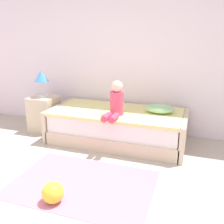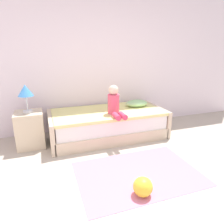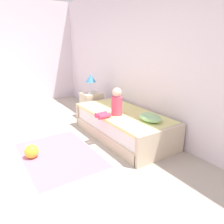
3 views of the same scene
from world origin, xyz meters
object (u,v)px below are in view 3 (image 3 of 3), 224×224
object	(u,v)px
child_figure	(115,104)
pillow	(150,117)
toy_ball	(32,151)
bed	(123,125)
nightstand	(92,105)
table_lamp	(91,79)

from	to	relation	value
child_figure	pillow	bearing A→B (deg)	29.45
pillow	toy_ball	world-z (taller)	pillow
bed	nightstand	xyz separation A→B (m)	(-1.35, 0.04, 0.05)
table_lamp	toy_ball	world-z (taller)	table_lamp
nightstand	child_figure	bearing A→B (deg)	-10.80
nightstand	toy_ball	xyz separation A→B (m)	(1.22, -1.73, -0.19)
table_lamp	child_figure	xyz separation A→B (m)	(1.40, -0.27, -0.23)
bed	child_figure	size ratio (longest dim) A/B	4.14
bed	table_lamp	bearing A→B (deg)	178.35
toy_ball	bed	bearing A→B (deg)	85.46
bed	pillow	distance (m)	0.72
table_lamp	pillow	distance (m)	2.02
child_figure	toy_ball	size ratio (longest dim) A/B	2.28
table_lamp	toy_ball	size ratio (longest dim) A/B	2.01
table_lamp	toy_ball	distance (m)	2.27
pillow	nightstand	bearing A→B (deg)	-178.24
bed	child_figure	bearing A→B (deg)	-77.24
nightstand	toy_ball	world-z (taller)	nightstand
table_lamp	pillow	bearing A→B (deg)	1.76
bed	pillow	size ratio (longest dim) A/B	4.80
nightstand	table_lamp	distance (m)	0.64
table_lamp	child_figure	distance (m)	1.45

